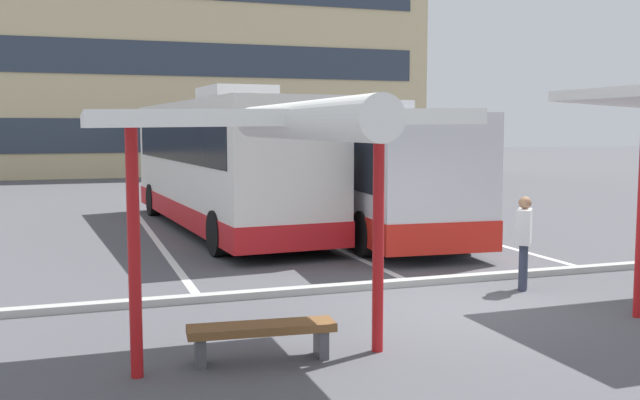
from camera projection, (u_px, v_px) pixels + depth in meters
ground_plane at (468, 308)px, 11.11m from camera, size 160.00×160.00×0.00m
terminal_building at (162, 38)px, 46.90m from camera, size 31.04×14.46×19.84m
coach_bus_0 at (222, 163)px, 19.54m from camera, size 3.40×11.29×3.80m
coach_bus_1 at (353, 171)px, 19.93m from camera, size 3.26×12.21×3.44m
lane_stripe_0 at (154, 237)px, 18.37m from camera, size 0.16×14.00×0.01m
lane_stripe_1 at (297, 230)px, 19.59m from camera, size 0.16×14.00×0.01m
lane_stripe_2 at (423, 224)px, 20.82m from camera, size 0.16×14.00×0.01m
waiting_shelter_0 at (268, 125)px, 7.98m from camera, size 3.91×5.01×3.02m
bench_0 at (262, 333)px, 8.58m from camera, size 1.79×0.58×0.45m
platform_kerb at (417, 282)px, 12.74m from camera, size 44.00×0.24×0.12m
waiting_passenger_0 at (524, 237)px, 12.29m from camera, size 0.46×0.50×1.61m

